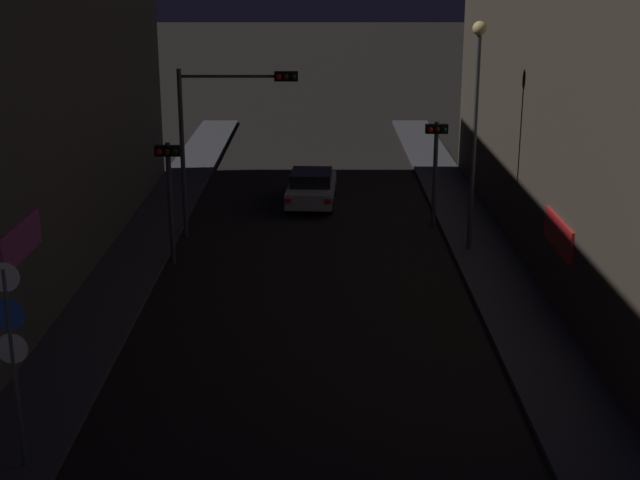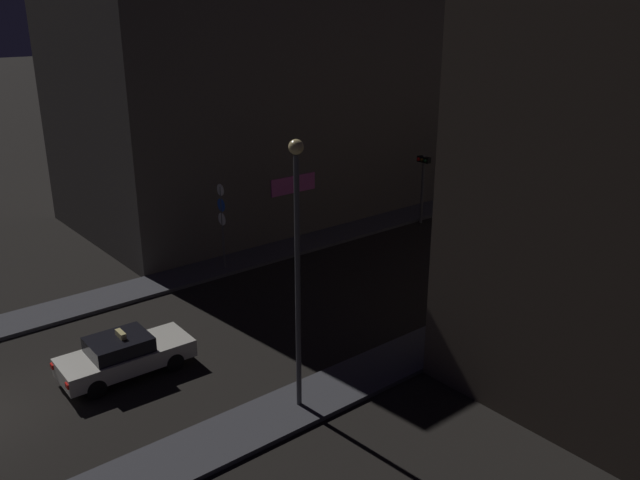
{
  "view_description": "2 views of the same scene",
  "coord_description": "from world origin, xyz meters",
  "px_view_note": "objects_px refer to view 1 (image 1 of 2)",
  "views": [
    {
      "loc": [
        0.29,
        -2.77,
        9.32
      ],
      "look_at": [
        0.29,
        19.27,
        2.57
      ],
      "focal_mm": 50.85,
      "sensor_mm": 36.0,
      "label": 1
    },
    {
      "loc": [
        19.94,
        -2.43,
        11.93
      ],
      "look_at": [
        -1.04,
        14.76,
        2.23
      ],
      "focal_mm": 37.26,
      "sensor_mm": 36.0,
      "label": 2
    }
  ],
  "objects_px": {
    "traffic_light_left_kerb": "(169,179)",
    "sign_pole_left": "(12,346)",
    "street_lamp_far_block": "(476,106)",
    "traffic_light_right_kerb": "(436,153)",
    "traffic_light_overhead": "(224,119)",
    "far_car": "(312,187)"
  },
  "relations": [
    {
      "from": "traffic_light_overhead",
      "to": "traffic_light_left_kerb",
      "type": "height_order",
      "value": "traffic_light_overhead"
    },
    {
      "from": "traffic_light_right_kerb",
      "to": "sign_pole_left",
      "type": "relative_size",
      "value": 0.96
    },
    {
      "from": "far_car",
      "to": "street_lamp_far_block",
      "type": "height_order",
      "value": "street_lamp_far_block"
    },
    {
      "from": "traffic_light_overhead",
      "to": "sign_pole_left",
      "type": "relative_size",
      "value": 1.45
    },
    {
      "from": "far_car",
      "to": "sign_pole_left",
      "type": "height_order",
      "value": "sign_pole_left"
    },
    {
      "from": "sign_pole_left",
      "to": "street_lamp_far_block",
      "type": "distance_m",
      "value": 17.55
    },
    {
      "from": "traffic_light_overhead",
      "to": "street_lamp_far_block",
      "type": "distance_m",
      "value": 8.52
    },
    {
      "from": "traffic_light_right_kerb",
      "to": "traffic_light_overhead",
      "type": "bearing_deg",
      "value": -170.56
    },
    {
      "from": "traffic_light_overhead",
      "to": "traffic_light_right_kerb",
      "type": "xyz_separation_m",
      "value": [
        7.47,
        1.24,
        -1.43
      ]
    },
    {
      "from": "far_car",
      "to": "traffic_light_right_kerb",
      "type": "height_order",
      "value": "traffic_light_right_kerb"
    },
    {
      "from": "far_car",
      "to": "street_lamp_far_block",
      "type": "xyz_separation_m",
      "value": [
        5.34,
        -6.27,
        4.2
      ]
    },
    {
      "from": "traffic_light_right_kerb",
      "to": "street_lamp_far_block",
      "type": "distance_m",
      "value": 3.78
    },
    {
      "from": "far_car",
      "to": "traffic_light_left_kerb",
      "type": "xyz_separation_m",
      "value": [
        -4.42,
        -7.47,
        2.09
      ]
    },
    {
      "from": "traffic_light_left_kerb",
      "to": "street_lamp_far_block",
      "type": "distance_m",
      "value": 10.05
    },
    {
      "from": "traffic_light_left_kerb",
      "to": "sign_pole_left",
      "type": "xyz_separation_m",
      "value": [
        -0.88,
        -12.57,
        -0.2
      ]
    },
    {
      "from": "traffic_light_left_kerb",
      "to": "traffic_light_right_kerb",
      "type": "relative_size",
      "value": 1.01
    },
    {
      "from": "traffic_light_left_kerb",
      "to": "sign_pole_left",
      "type": "bearing_deg",
      "value": -94.0
    },
    {
      "from": "far_car",
      "to": "traffic_light_right_kerb",
      "type": "bearing_deg",
      "value": -35.88
    },
    {
      "from": "sign_pole_left",
      "to": "street_lamp_far_block",
      "type": "relative_size",
      "value": 0.55
    },
    {
      "from": "traffic_light_overhead",
      "to": "traffic_light_right_kerb",
      "type": "height_order",
      "value": "traffic_light_overhead"
    },
    {
      "from": "traffic_light_overhead",
      "to": "traffic_light_left_kerb",
      "type": "bearing_deg",
      "value": -116.05
    },
    {
      "from": "traffic_light_right_kerb",
      "to": "street_lamp_far_block",
      "type": "xyz_separation_m",
      "value": [
        0.83,
        -3.01,
        2.14
      ]
    }
  ]
}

